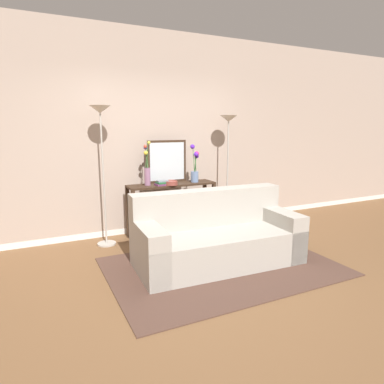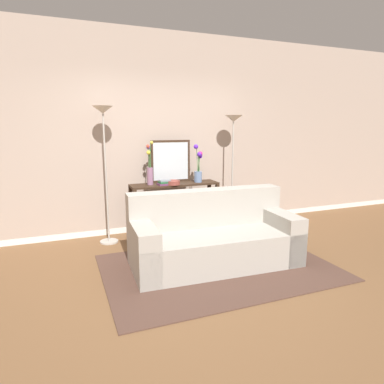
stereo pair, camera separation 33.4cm
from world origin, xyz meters
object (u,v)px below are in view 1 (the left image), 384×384
couch (216,238)px  book_stack (162,183)px  vase_short_flowers (195,168)px  console_table (172,200)px  fruit_bowl (171,183)px  vase_tall_flowers (147,170)px  floor_lamp_right (228,140)px  floor_lamp_left (101,137)px  wall_mirror (167,161)px  book_row_under_console (152,234)px

couch → book_stack: size_ratio=9.64×
couch → vase_short_flowers: 1.45m
couch → console_table: size_ratio=1.50×
console_table → book_stack: size_ratio=6.41×
couch → fruit_bowl: couch is taller
vase_tall_flowers → book_stack: (0.20, -0.10, -0.19)m
floor_lamp_right → vase_tall_flowers: size_ratio=2.84×
couch → floor_lamp_left: floor_lamp_left is taller
vase_short_flowers → floor_lamp_left: bearing=179.2°
floor_lamp_right → couch: bearing=-126.3°
floor_lamp_left → wall_mirror: (1.01, 0.16, -0.39)m
wall_mirror → book_stack: (-0.17, -0.24, -0.29)m
wall_mirror → fruit_bowl: wall_mirror is taller
floor_lamp_left → book_row_under_console: bearing=0.9°
console_table → vase_short_flowers: vase_short_flowers is taller
couch → vase_tall_flowers: size_ratio=3.14×
console_table → vase_tall_flowers: vase_tall_flowers is taller
floor_lamp_right → floor_lamp_left: bearing=-180.0°
console_table → floor_lamp_right: 1.32m
floor_lamp_right → book_stack: size_ratio=8.70×
couch → vase_tall_flowers: 1.52m
floor_lamp_right → fruit_bowl: floor_lamp_right is taller
floor_lamp_right → fruit_bowl: bearing=-174.6°
console_table → floor_lamp_left: 1.40m
fruit_bowl → console_table: bearing=62.7°
fruit_bowl → book_stack: bearing=171.3°
wall_mirror → console_table: bearing=-85.8°
floor_lamp_left → book_stack: 1.08m
couch → book_stack: bearing=102.3°
console_table → book_row_under_console: size_ratio=3.25×
console_table → fruit_bowl: size_ratio=6.79×
vase_tall_flowers → book_row_under_console: (0.04, -0.01, -0.98)m
book_stack → book_row_under_console: size_ratio=0.51×
floor_lamp_left → vase_tall_flowers: bearing=2.2°
wall_mirror → vase_short_flowers: (0.39, -0.18, -0.10)m
couch → floor_lamp_right: 1.91m
book_row_under_console → vase_tall_flowers: bearing=163.3°
floor_lamp_right → fruit_bowl: 1.20m
fruit_bowl → book_stack: (-0.13, 0.02, -0.00)m
vase_tall_flowers → book_stack: 0.29m
floor_lamp_left → fruit_bowl: floor_lamp_left is taller
console_table → book_row_under_console: (-0.33, -0.00, -0.50)m
wall_mirror → vase_tall_flowers: wall_mirror is taller
floor_lamp_right → wall_mirror: (-0.99, 0.16, -0.31)m
vase_tall_flowers → console_table: bearing=-2.0°
console_table → wall_mirror: size_ratio=2.09×
vase_short_flowers → book_stack: (-0.56, -0.06, -0.19)m
floor_lamp_left → fruit_bowl: size_ratio=9.72×
floor_lamp_left → book_row_under_console: 1.61m
floor_lamp_right → book_row_under_console: size_ratio=4.40×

